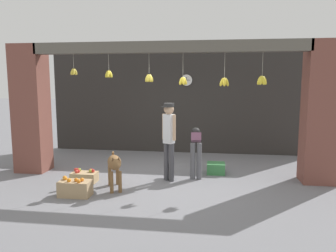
# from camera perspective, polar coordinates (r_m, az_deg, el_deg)

# --- Properties ---
(ground_plane) EXTENTS (60.00, 60.00, 0.00)m
(ground_plane) POSITION_cam_1_polar(r_m,az_deg,el_deg) (7.27, -0.46, -9.32)
(ground_plane) COLOR slate
(shop_back_wall) EXTENTS (7.79, 0.12, 2.97)m
(shop_back_wall) POSITION_cam_1_polar(r_m,az_deg,el_deg) (9.80, 1.98, 4.01)
(shop_back_wall) COLOR #2D2B28
(shop_back_wall) RESTS_ON ground_plane
(shop_pillar_left) EXTENTS (0.70, 0.60, 2.97)m
(shop_pillar_left) POSITION_cam_1_polar(r_m,az_deg,el_deg) (8.36, -22.74, 2.73)
(shop_pillar_left) COLOR brown
(shop_pillar_left) RESTS_ON ground_plane
(shop_pillar_right) EXTENTS (0.70, 0.60, 2.97)m
(shop_pillar_right) POSITION_cam_1_polar(r_m,az_deg,el_deg) (7.53, 25.12, 2.09)
(shop_pillar_right) COLOR brown
(shop_pillar_right) RESTS_ON ground_plane
(storefront_awning) EXTENTS (5.89, 0.26, 0.95)m
(storefront_awning) POSITION_cam_1_polar(r_m,az_deg,el_deg) (7.09, -0.16, 13.24)
(storefront_awning) COLOR #5B564C
(dog) EXTENTS (0.51, 0.93, 0.73)m
(dog) POSITION_cam_1_polar(r_m,az_deg,el_deg) (6.60, -9.29, -6.63)
(dog) COLOR brown
(dog) RESTS_ON ground_plane
(shopkeeper) EXTENTS (0.31, 0.31, 1.68)m
(shopkeeper) POSITION_cam_1_polar(r_m,az_deg,el_deg) (6.96, 0.16, -1.64)
(shopkeeper) COLOR #424247
(shopkeeper) RESTS_ON ground_plane
(worker_stooping) EXTENTS (0.27, 0.81, 1.06)m
(worker_stooping) POSITION_cam_1_polar(r_m,az_deg,el_deg) (7.37, 4.88, -3.46)
(worker_stooping) COLOR #56565B
(worker_stooping) RESTS_ON ground_plane
(fruit_crate_oranges) EXTENTS (0.59, 0.32, 0.36)m
(fruit_crate_oranges) POSITION_cam_1_polar(r_m,az_deg,el_deg) (6.47, -15.87, -10.36)
(fruit_crate_oranges) COLOR tan
(fruit_crate_oranges) RESTS_ON ground_plane
(fruit_crate_apples) EXTENTS (0.54, 0.32, 0.28)m
(fruit_crate_apples) POSITION_cam_1_polar(r_m,az_deg,el_deg) (7.30, -14.37, -8.52)
(fruit_crate_apples) COLOR tan
(fruit_crate_apples) RESTS_ON ground_plane
(produce_box_green) EXTENTS (0.41, 0.37, 0.25)m
(produce_box_green) POSITION_cam_1_polar(r_m,az_deg,el_deg) (7.77, 8.35, -7.29)
(produce_box_green) COLOR #387A42
(produce_box_green) RESTS_ON ground_plane
(water_bottle) EXTENTS (0.08, 0.08, 0.27)m
(water_bottle) POSITION_cam_1_polar(r_m,az_deg,el_deg) (6.90, -17.57, -9.52)
(water_bottle) COLOR #38934C
(water_bottle) RESTS_ON ground_plane
(wall_clock) EXTENTS (0.34, 0.03, 0.34)m
(wall_clock) POSITION_cam_1_polar(r_m,az_deg,el_deg) (9.69, 3.27, 7.98)
(wall_clock) COLOR black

